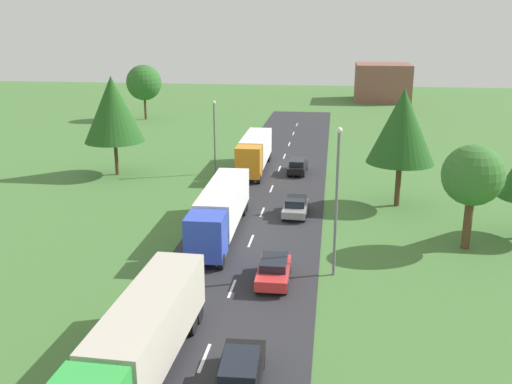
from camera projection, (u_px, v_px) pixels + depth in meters
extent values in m
cube|color=#2B2B30|center=(234.00, 285.00, 33.97)|extent=(10.00, 140.00, 0.06)
cube|color=white|center=(204.00, 358.00, 26.51)|extent=(0.16, 2.40, 0.01)
cube|color=white|center=(232.00, 289.00, 33.42)|extent=(0.16, 2.40, 0.01)
cube|color=white|center=(251.00, 241.00, 40.77)|extent=(0.16, 2.40, 0.01)
cube|color=white|center=(262.00, 212.00, 46.99)|extent=(0.16, 2.40, 0.01)
cube|color=white|center=(271.00, 189.00, 53.63)|extent=(0.16, 2.40, 0.01)
cube|color=white|center=(279.00, 169.00, 61.04)|extent=(0.16, 2.40, 0.01)
cube|color=white|center=(284.00, 156.00, 66.76)|extent=(0.16, 2.40, 0.01)
cube|color=white|center=(289.00, 144.00, 73.46)|extent=(0.16, 2.40, 0.01)
cube|color=white|center=(293.00, 133.00, 80.60)|extent=(0.16, 2.40, 0.01)
cube|color=white|center=(297.00, 124.00, 87.81)|extent=(0.16, 2.40, 0.01)
cube|color=beige|center=(150.00, 323.00, 25.34)|extent=(2.71, 9.93, 2.69)
cube|color=black|center=(152.00, 354.00, 25.78)|extent=(1.10, 9.40, 0.24)
cylinder|color=black|center=(192.00, 325.00, 28.45)|extent=(0.37, 1.01, 1.00)
cylinder|color=black|center=(152.00, 321.00, 28.77)|extent=(0.37, 1.01, 1.00)
cylinder|color=black|center=(198.00, 313.00, 29.58)|extent=(0.37, 1.01, 1.00)
cylinder|color=black|center=(159.00, 310.00, 29.89)|extent=(0.37, 1.01, 1.00)
cube|color=blue|center=(206.00, 236.00, 36.33)|extent=(2.49, 2.52, 2.83)
cube|color=black|center=(202.00, 235.00, 35.07)|extent=(2.10, 0.15, 1.25)
cube|color=white|center=(224.00, 202.00, 42.74)|extent=(2.73, 10.45, 2.61)
cube|color=black|center=(224.00, 221.00, 43.17)|extent=(1.12, 9.90, 0.24)
cylinder|color=black|center=(221.00, 261.00, 36.03)|extent=(0.37, 1.01, 1.00)
cylinder|color=black|center=(189.00, 260.00, 36.26)|extent=(0.37, 1.01, 1.00)
cylinder|color=black|center=(243.00, 210.00, 46.06)|extent=(0.37, 1.01, 1.00)
cylinder|color=black|center=(218.00, 209.00, 46.29)|extent=(0.37, 1.01, 1.00)
cylinder|color=black|center=(245.00, 205.00, 47.25)|extent=(0.37, 1.01, 1.00)
cylinder|color=black|center=(221.00, 204.00, 47.47)|extent=(0.37, 1.01, 1.00)
cube|color=orange|center=(249.00, 162.00, 55.50)|extent=(2.47, 2.27, 3.02)
cube|color=black|center=(247.00, 159.00, 54.34)|extent=(2.10, 0.13, 1.33)
cube|color=white|center=(256.00, 148.00, 61.14)|extent=(2.63, 9.05, 2.73)
cube|color=black|center=(256.00, 162.00, 61.59)|extent=(1.02, 8.58, 0.24)
cylinder|color=black|center=(259.00, 179.00, 55.28)|extent=(0.36, 1.00, 1.00)
cylinder|color=black|center=(237.00, 178.00, 55.52)|extent=(0.36, 1.00, 1.00)
cylinder|color=black|center=(268.00, 157.00, 64.07)|extent=(0.36, 1.00, 1.00)
cylinder|color=black|center=(250.00, 157.00, 64.31)|extent=(0.36, 1.00, 1.00)
cylinder|color=black|center=(269.00, 155.00, 65.10)|extent=(0.36, 1.00, 1.00)
cylinder|color=black|center=(251.00, 155.00, 65.34)|extent=(0.36, 1.00, 1.00)
cube|color=black|center=(240.00, 373.00, 24.23)|extent=(2.04, 4.46, 0.67)
cube|color=black|center=(240.00, 365.00, 23.86)|extent=(1.66, 2.52, 0.46)
cylinder|color=black|center=(226.00, 360.00, 25.82)|extent=(0.25, 0.65, 0.64)
cylinder|color=black|center=(262.00, 361.00, 25.68)|extent=(0.25, 0.65, 0.64)
cube|color=red|center=(274.00, 273.00, 34.07)|extent=(1.93, 4.22, 0.65)
cube|color=black|center=(274.00, 262.00, 34.11)|extent=(1.60, 2.37, 0.49)
cylinder|color=black|center=(286.00, 289.00, 32.71)|extent=(0.23, 0.64, 0.64)
cylinder|color=black|center=(257.00, 287.00, 32.90)|extent=(0.23, 0.64, 0.64)
cylinder|color=black|center=(289.00, 268.00, 35.43)|extent=(0.23, 0.64, 0.64)
cylinder|color=black|center=(262.00, 267.00, 35.62)|extent=(0.23, 0.64, 0.64)
cube|color=gray|center=(296.00, 208.00, 46.01)|extent=(2.00, 4.11, 0.56)
cube|color=black|center=(296.00, 201.00, 46.04)|extent=(1.64, 2.32, 0.56)
cylinder|color=black|center=(304.00, 218.00, 44.66)|extent=(0.24, 0.65, 0.64)
cylinder|color=black|center=(283.00, 217.00, 44.93)|extent=(0.24, 0.65, 0.64)
cylinder|color=black|center=(307.00, 207.00, 47.25)|extent=(0.24, 0.65, 0.64)
cylinder|color=black|center=(288.00, 206.00, 47.52)|extent=(0.24, 0.65, 0.64)
cube|color=black|center=(298.00, 167.00, 59.15)|extent=(1.94, 4.61, 0.63)
cube|color=black|center=(298.00, 162.00, 58.77)|extent=(1.58, 2.60, 0.56)
cylinder|color=black|center=(292.00, 166.00, 60.83)|extent=(0.24, 0.65, 0.64)
cylinder|color=black|center=(306.00, 167.00, 60.57)|extent=(0.24, 0.65, 0.64)
cylinder|color=black|center=(288.00, 173.00, 57.91)|extent=(0.24, 0.65, 0.64)
cylinder|color=black|center=(304.00, 174.00, 57.65)|extent=(0.24, 0.65, 0.64)
cylinder|color=slate|center=(336.00, 206.00, 34.16)|extent=(0.18, 0.18, 8.99)
sphere|color=silver|center=(339.00, 130.00, 32.85)|extent=(0.36, 0.36, 0.36)
cylinder|color=slate|center=(215.00, 139.00, 58.23)|extent=(0.18, 0.18, 7.29)
sphere|color=silver|center=(214.00, 102.00, 57.16)|extent=(0.36, 0.36, 0.36)
cylinder|color=#513823|center=(116.00, 158.00, 58.50)|extent=(0.37, 0.37, 3.47)
cone|color=#23561E|center=(113.00, 109.00, 57.06)|extent=(6.02, 6.02, 6.62)
cylinder|color=#513823|center=(468.00, 223.00, 39.12)|extent=(0.58, 0.58, 3.71)
sphere|color=#38702D|center=(473.00, 175.00, 38.15)|extent=(4.16, 4.16, 4.16)
cylinder|color=#513823|center=(398.00, 184.00, 48.38)|extent=(0.47, 0.47, 3.79)
cone|color=#23561E|center=(402.00, 126.00, 46.96)|extent=(5.64, 5.64, 6.21)
cylinder|color=#513823|center=(145.00, 108.00, 92.44)|extent=(0.39, 0.39, 3.81)
sphere|color=#2D6628|center=(144.00, 83.00, 91.29)|extent=(5.64, 5.64, 5.64)
cube|color=brown|center=(382.00, 82.00, 114.65)|extent=(10.65, 11.96, 7.32)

